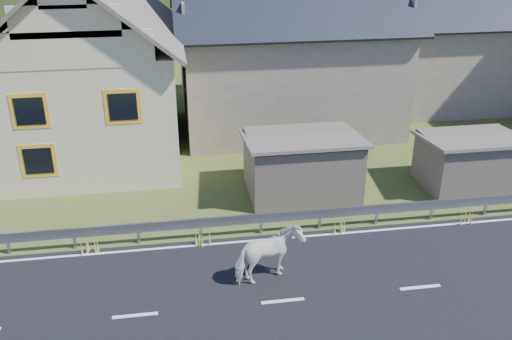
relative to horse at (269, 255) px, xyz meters
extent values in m
plane|color=#384919|center=(4.21, -1.06, -0.88)|extent=(160.00, 160.00, 0.00)
cube|color=black|center=(4.21, -1.06, -0.86)|extent=(60.00, 7.00, 0.04)
cube|color=silver|center=(4.21, -1.06, -0.83)|extent=(60.00, 6.60, 0.01)
cube|color=#93969B|center=(4.21, 2.62, -0.30)|extent=(28.00, 0.08, 0.34)
cube|color=#93969B|center=(-7.79, 2.64, -0.53)|extent=(0.10, 0.06, 0.70)
cube|color=#93969B|center=(-5.79, 2.64, -0.53)|extent=(0.10, 0.06, 0.70)
cube|color=#93969B|center=(-3.79, 2.64, -0.53)|extent=(0.10, 0.06, 0.70)
cube|color=#93969B|center=(-1.79, 2.64, -0.53)|extent=(0.10, 0.06, 0.70)
cube|color=#93969B|center=(0.21, 2.64, -0.53)|extent=(0.10, 0.06, 0.70)
cube|color=#93969B|center=(2.21, 2.64, -0.53)|extent=(0.10, 0.06, 0.70)
cube|color=#93969B|center=(4.21, 2.64, -0.53)|extent=(0.10, 0.06, 0.70)
cube|color=#93969B|center=(6.21, 2.64, -0.53)|extent=(0.10, 0.06, 0.70)
cube|color=#93969B|center=(8.21, 2.64, -0.53)|extent=(0.10, 0.06, 0.70)
cube|color=#6A5B4D|center=(2.21, 5.44, 0.22)|extent=(4.30, 3.30, 2.40)
cube|color=#6A5B4D|center=(8.71, 4.94, 0.12)|extent=(3.80, 2.90, 2.20)
cube|color=beige|center=(-5.79, 10.94, 1.62)|extent=(7.00, 9.00, 5.00)
cube|color=gold|center=(-7.39, 6.44, 2.52)|extent=(1.30, 0.12, 1.30)
cube|color=gold|center=(-4.19, 6.44, 2.52)|extent=(1.30, 0.12, 1.30)
cube|color=gold|center=(-7.39, 6.44, 0.62)|extent=(1.30, 0.12, 1.30)
cube|color=gray|center=(3.21, 13.94, 1.62)|extent=(10.00, 9.00, 5.00)
cube|color=gray|center=(13.21, 15.94, 1.42)|extent=(9.00, 8.00, 4.60)
ellipsoid|color=#233211|center=(9.21, 178.94, -20.88)|extent=(440.00, 280.00, 260.00)
imported|color=silver|center=(0.00, 0.00, 0.00)|extent=(1.58, 2.17, 1.67)
camera|label=1|loc=(-2.47, -13.50, 9.05)|focal=40.00mm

